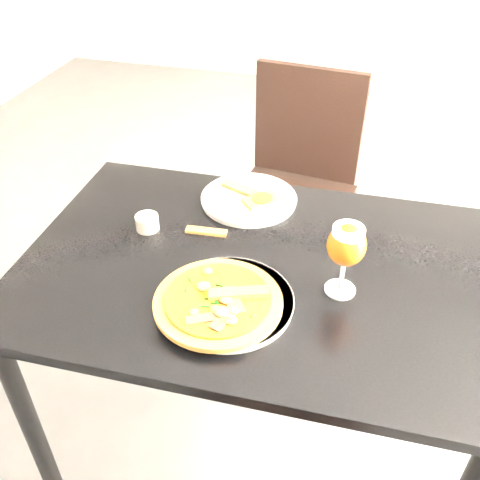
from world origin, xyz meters
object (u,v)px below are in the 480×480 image
(chair_far, at_px, (295,186))
(beer_glass, at_px, (347,246))
(pizza, at_px, (219,301))
(dining_table, at_px, (257,291))

(chair_far, relative_size, beer_glass, 5.08)
(chair_far, height_order, pizza, chair_far)
(pizza, bearing_deg, chair_far, 88.82)
(dining_table, distance_m, beer_glass, 0.31)
(dining_table, xyz_separation_m, chair_far, (-0.03, 0.76, -0.13))
(dining_table, relative_size, beer_glass, 6.48)
(dining_table, height_order, pizza, pizza)
(chair_far, distance_m, pizza, 0.97)
(dining_table, distance_m, chair_far, 0.77)
(dining_table, xyz_separation_m, pizza, (-0.05, -0.18, 0.12))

